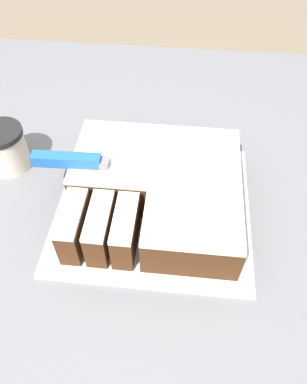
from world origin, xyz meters
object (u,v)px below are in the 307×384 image
at_px(cake, 157,190).
at_px(knife, 86,162).
at_px(cake_board, 154,207).
at_px(coffee_cup, 5,148).

relative_size(cake, knife, 0.87).
bearing_deg(cake, knife, 175.26).
distance_m(cake_board, knife, 0.15).
distance_m(knife, coffee_cup, 0.21).
height_order(cake_board, cake, cake).
relative_size(knife, coffee_cup, 3.82).
xyz_separation_m(cake, coffee_cup, (-0.32, 0.08, -0.00)).
xyz_separation_m(knife, coffee_cup, (-0.19, 0.07, -0.05)).
bearing_deg(cake, coffee_cup, 165.75).
bearing_deg(coffee_cup, knife, -20.19).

